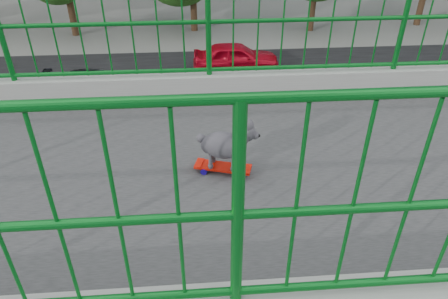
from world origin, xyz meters
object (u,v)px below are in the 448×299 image
at_px(poodle, 226,143).
at_px(car_3, 98,87).
at_px(car_2, 334,113).
at_px(skateboard, 223,168).
at_px(car_1, 400,152).
at_px(car_4, 236,57).

xyz_separation_m(poodle, car_3, (-15.55, -4.73, -6.55)).
bearing_deg(car_2, skateboard, 155.53).
bearing_deg(car_3, car_1, -118.57).
bearing_deg(car_3, skateboard, -163.15).
height_order(skateboard, car_2, skateboard).
bearing_deg(poodle, car_3, -146.67).
xyz_separation_m(car_1, car_2, (-3.20, -1.43, -0.10)).
distance_m(skateboard, car_2, 14.99).
relative_size(poodle, car_4, 0.11).
bearing_deg(poodle, skateboard, -90.00).
xyz_separation_m(car_2, car_3, (-3.20, -10.33, 0.07)).
relative_size(car_1, car_4, 1.00).
bearing_deg(poodle, car_1, 158.90).
bearing_deg(skateboard, poodle, 90.00).
bearing_deg(car_2, car_1, -155.95).
bearing_deg(skateboard, car_1, 158.78).
bearing_deg(car_2, car_4, 28.85).
xyz_separation_m(skateboard, car_3, (-15.54, -4.71, -6.31)).
height_order(poodle, car_3, poodle).
distance_m(car_1, car_3, 13.38).
height_order(skateboard, car_1, skateboard).
relative_size(poodle, car_1, 0.11).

